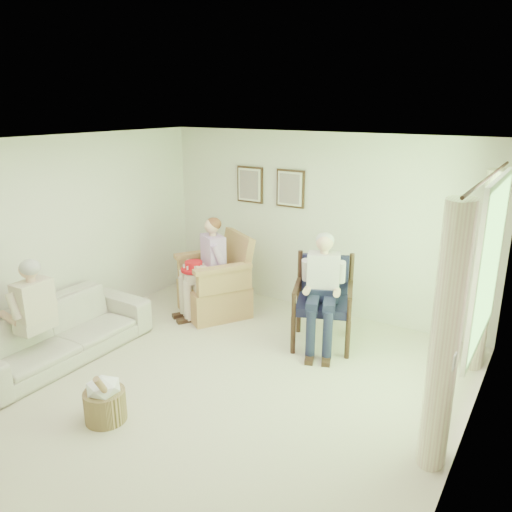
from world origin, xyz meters
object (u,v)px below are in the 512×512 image
object	(u,v)px
sofa	(58,332)
red_hat	(194,267)
person_dark	(321,283)
wicker_armchair	(216,288)
hatbox	(105,399)
person_sofa	(29,309)
wood_armchair	(326,298)
person_wicker	(208,260)

from	to	relation	value
sofa	red_hat	bearing A→B (deg)	-19.45
sofa	person_dark	distance (m)	3.24
wicker_armchair	person_dark	world-z (taller)	person_dark
sofa	hatbox	size ratio (longest dim) A/B	3.86
person_dark	person_sofa	bearing A→B (deg)	-159.41
wood_armchair	person_wicker	world-z (taller)	person_wicker
person_wicker	red_hat	distance (m)	0.23
wood_armchair	red_hat	xyz separation A→B (m)	(-1.90, -0.30, 0.15)
person_dark	person_sofa	distance (m)	3.40
person_dark	red_hat	bearing A→B (deg)	162.53
wood_armchair	person_sofa	world-z (taller)	person_sofa
wood_armchair	person_sofa	size ratio (longest dim) A/B	0.85
person_dark	person_sofa	world-z (taller)	person_dark
red_hat	person_wicker	bearing A→B (deg)	50.34
person_sofa	red_hat	bearing A→B (deg)	161.38
wood_armchair	sofa	bearing A→B (deg)	-161.26
wood_armchair	red_hat	size ratio (longest dim) A/B	3.05
sofa	person_sofa	xyz separation A→B (m)	(-0.00, -0.33, 0.42)
person_dark	hatbox	distance (m)	2.81
person_dark	person_sofa	size ratio (longest dim) A/B	1.10
sofa	red_hat	xyz separation A→B (m)	(0.64, 1.81, 0.43)
person_wicker	person_sofa	xyz separation A→B (m)	(-0.78, -2.30, -0.09)
wood_armchair	person_wicker	distance (m)	1.79
red_hat	person_dark	bearing A→B (deg)	3.58
wood_armchair	person_sofa	xyz separation A→B (m)	(-2.54, -2.44, 0.15)
hatbox	sofa	bearing A→B (deg)	158.46
sofa	hatbox	world-z (taller)	sofa
person_sofa	hatbox	bearing A→B (deg)	78.45
sofa	person_dark	xyz separation A→B (m)	(2.54, 1.93, 0.53)
person_dark	hatbox	xyz separation A→B (m)	(-1.10, -2.50, -0.63)
person_dark	red_hat	xyz separation A→B (m)	(-1.90, -0.12, -0.10)
person_sofa	red_hat	size ratio (longest dim) A/B	3.59
wicker_armchair	red_hat	world-z (taller)	wicker_armchair
person_wicker	person_dark	bearing A→B (deg)	29.78
sofa	person_sofa	world-z (taller)	person_sofa
red_hat	wicker_armchair	bearing A→B (deg)	66.96
person_wicker	person_sofa	size ratio (longest dim) A/B	1.08
person_sofa	hatbox	size ratio (longest dim) A/B	2.21
wicker_armchair	wood_armchair	bearing A→B (deg)	30.71
sofa	red_hat	world-z (taller)	red_hat
person_sofa	person_dark	bearing A→B (deg)	129.69
wicker_armchair	hatbox	world-z (taller)	wicker_armchair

